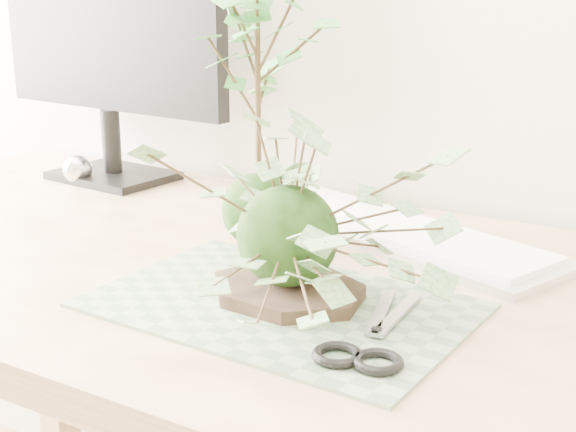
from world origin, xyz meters
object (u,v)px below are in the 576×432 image
object	(u,v)px
desk	(271,331)
monitor	(108,31)
ivy_kokedama	(288,189)
keyboard	(393,230)
maple_kokedama	(257,24)

from	to	relation	value
desk	monitor	size ratio (longest dim) A/B	3.14
ivy_kokedama	desk	bearing A→B (deg)	132.57
keyboard	monitor	size ratio (longest dim) A/B	1.03
maple_kokedama	monitor	distance (m)	0.47
ivy_kokedama	maple_kokedama	bearing A→B (deg)	132.55
desk	ivy_kokedama	xyz separation A→B (m)	(0.08, -0.08, 0.22)
keyboard	monitor	world-z (taller)	monitor
maple_kokedama	monitor	world-z (taller)	monitor
ivy_kokedama	keyboard	size ratio (longest dim) A/B	0.78
maple_kokedama	keyboard	distance (m)	0.34
maple_kokedama	keyboard	size ratio (longest dim) A/B	0.79
ivy_kokedama	keyboard	distance (m)	0.30
ivy_kokedama	keyboard	xyz separation A→B (m)	(0.00, 0.27, -0.12)
maple_kokedama	keyboard	bearing A→B (deg)	43.64
desk	maple_kokedama	distance (m)	0.39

